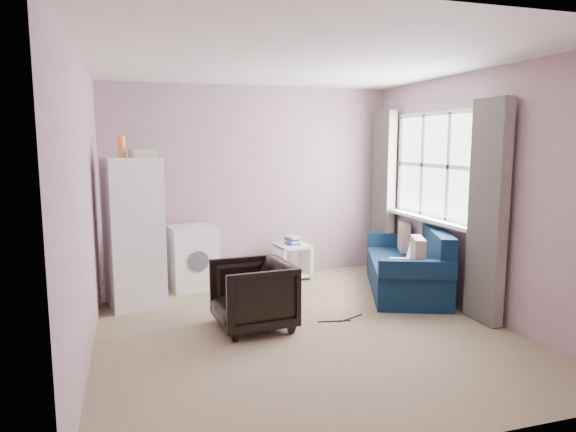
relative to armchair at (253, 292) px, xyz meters
name	(u,v)px	position (x,y,z in m)	size (l,w,h in m)	color
room	(304,198)	(0.47, -0.10, 0.89)	(3.84, 4.24, 2.54)	#958261
armchair	(253,292)	(0.00, 0.00, 0.00)	(0.70, 0.65, 0.72)	black
fridge	(134,231)	(-1.06, 1.06, 0.46)	(0.66, 0.66, 1.84)	silver
washing_machine	(192,256)	(-0.39, 1.57, 0.04)	(0.60, 0.60, 0.76)	silver
side_table	(292,258)	(0.92, 1.64, -0.10)	(0.45, 0.45, 0.56)	white
sofa	(410,267)	(2.09, 0.66, -0.07)	(1.40, 1.94, 0.79)	#0F2A46
window_dressing	(427,200)	(2.24, 0.59, 0.75)	(0.17, 2.62, 2.18)	white
floor_cables	(343,320)	(0.91, -0.06, -0.35)	(0.52, 0.15, 0.01)	black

